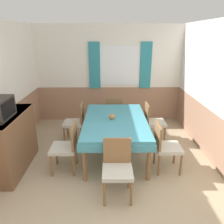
% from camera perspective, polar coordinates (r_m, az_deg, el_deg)
% --- Properties ---
extents(ground_plane, '(16.00, 16.00, 0.00)m').
position_cam_1_polar(ground_plane, '(3.20, -0.86, -26.89)').
color(ground_plane, tan).
extents(wall_back, '(4.31, 0.09, 2.60)m').
position_cam_1_polar(wall_back, '(6.02, -0.67, 9.90)').
color(wall_back, white).
rests_on(wall_back, ground_plane).
extents(wall_left, '(0.05, 4.11, 2.60)m').
position_cam_1_polar(wall_left, '(4.64, -26.24, 4.81)').
color(wall_left, white).
rests_on(wall_left, ground_plane).
extents(wall_right, '(0.05, 4.11, 2.60)m').
position_cam_1_polar(wall_right, '(4.63, 24.54, 5.02)').
color(wall_right, white).
rests_on(wall_right, ground_plane).
extents(dining_table, '(1.24, 1.98, 0.76)m').
position_cam_1_polar(dining_table, '(4.32, 0.85, -3.13)').
color(dining_table, teal).
rests_on(dining_table, ground_plane).
extents(chair_right_near, '(0.44, 0.44, 0.88)m').
position_cam_1_polar(chair_right_near, '(3.99, 13.64, -8.41)').
color(chair_right_near, brown).
rests_on(chair_right_near, ground_plane).
extents(chair_head_near, '(0.44, 0.44, 0.88)m').
position_cam_1_polar(chair_head_near, '(3.31, 1.41, -13.98)').
color(chair_head_near, brown).
rests_on(chair_head_near, ground_plane).
extents(chair_head_window, '(0.44, 0.44, 0.88)m').
position_cam_1_polar(chair_head_window, '(5.53, 0.51, 0.14)').
color(chair_head_window, brown).
rests_on(chair_head_window, ground_plane).
extents(chair_left_near, '(0.44, 0.44, 0.88)m').
position_cam_1_polar(chair_left_near, '(3.94, -11.66, -8.62)').
color(chair_left_near, brown).
rests_on(chair_left_near, ground_plane).
extents(chair_left_far, '(0.44, 0.44, 0.88)m').
position_cam_1_polar(chair_left_far, '(4.98, -9.27, -2.35)').
color(chair_left_far, brown).
rests_on(chair_left_far, ground_plane).
extents(chair_right_far, '(0.44, 0.44, 0.88)m').
position_cam_1_polar(chair_right_far, '(5.02, 10.53, -2.25)').
color(chair_right_far, brown).
rests_on(chair_right_far, ground_plane).
extents(sideboard, '(0.46, 1.31, 1.04)m').
position_cam_1_polar(sideboard, '(4.27, -24.75, -7.19)').
color(sideboard, brown).
rests_on(sideboard, ground_plane).
extents(tv, '(0.29, 0.56, 0.34)m').
position_cam_1_polar(tv, '(3.88, -27.25, 0.76)').
color(tv, '#2D2823').
rests_on(tv, sideboard).
extents(vase, '(0.12, 0.12, 0.12)m').
position_cam_1_polar(vase, '(4.26, -0.03, -1.18)').
color(vase, '#B26B38').
rests_on(vase, dining_table).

